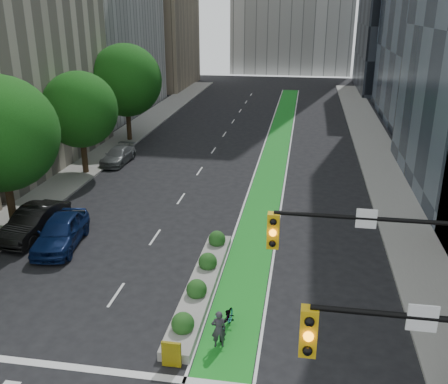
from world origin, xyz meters
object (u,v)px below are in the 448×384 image
(bicycle, at_px, (227,321))
(parked_car_left_near, at_px, (61,232))
(parked_car_left_mid, at_px, (34,222))
(median_planter, at_px, (202,283))
(cyclist, at_px, (219,329))
(parked_car_left_far, at_px, (118,155))

(bicycle, bearing_deg, parked_car_left_near, 154.16)
(parked_car_left_mid, bearing_deg, bicycle, -25.47)
(median_planter, xyz_separation_m, bicycle, (1.60, -2.85, 0.13))
(cyclist, bearing_deg, parked_car_left_mid, -49.55)
(cyclist, bearing_deg, bicycle, -114.81)
(parked_car_left_far, bearing_deg, median_planter, -56.72)
(bicycle, relative_size, parked_car_left_far, 0.43)
(median_planter, relative_size, cyclist, 6.64)
(bicycle, xyz_separation_m, parked_car_left_far, (-12.30, 20.83, 0.14))
(parked_car_left_mid, bearing_deg, parked_car_left_far, 96.03)
(parked_car_left_near, bearing_deg, median_planter, -28.40)
(median_planter, distance_m, bicycle, 3.27)
(cyclist, xyz_separation_m, parked_car_left_mid, (-11.81, 7.90, 0.06))
(parked_car_left_near, bearing_deg, cyclist, -43.23)
(median_planter, height_order, parked_car_left_near, parked_car_left_near)
(median_planter, distance_m, parked_car_left_near, 8.87)
(median_planter, distance_m, parked_car_left_mid, 11.15)
(parked_car_left_far, bearing_deg, parked_car_left_mid, -86.09)
(cyclist, bearing_deg, parked_car_left_far, -76.64)
(bicycle, bearing_deg, parked_car_left_mid, 155.09)
(bicycle, height_order, parked_car_left_near, parked_car_left_near)
(parked_car_left_near, distance_m, parked_car_left_far, 15.06)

